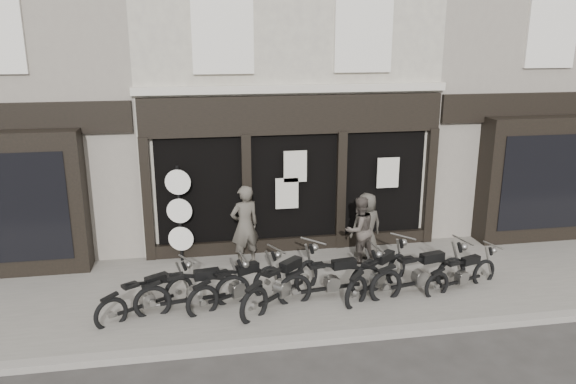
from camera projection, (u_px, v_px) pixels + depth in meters
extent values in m
plane|color=#2D2B28|center=(321.00, 308.00, 11.17)|extent=(90.00, 90.00, 0.00)
cube|color=#67625A|center=(311.00, 286.00, 12.01)|extent=(30.00, 4.20, 0.12)
cube|color=gray|center=(337.00, 338.00, 9.97)|extent=(30.00, 0.25, 0.13)
cube|color=#BDB8A2|center=(274.00, 77.00, 15.73)|extent=(7.20, 6.00, 8.20)
cube|color=black|center=(294.00, 115.00, 12.99)|extent=(7.10, 0.18, 0.90)
cube|color=black|center=(294.00, 195.00, 13.58)|extent=(6.50, 0.10, 2.95)
cube|color=black|center=(294.00, 245.00, 13.87)|extent=(7.10, 0.20, 0.44)
cube|color=beige|center=(294.00, 89.00, 12.86)|extent=(7.30, 0.22, 0.18)
cube|color=silver|center=(222.00, 27.00, 12.22)|extent=(1.35, 0.12, 2.00)
cube|color=black|center=(222.00, 27.00, 12.25)|extent=(1.05, 0.06, 1.70)
cube|color=silver|center=(364.00, 27.00, 12.75)|extent=(1.35, 0.12, 2.00)
cube|color=black|center=(363.00, 27.00, 12.78)|extent=(1.05, 0.06, 1.70)
cube|color=black|center=(147.00, 201.00, 12.92)|extent=(0.22, 0.22, 3.00)
cube|color=black|center=(247.00, 196.00, 13.30)|extent=(0.22, 0.22, 3.00)
cube|color=black|center=(341.00, 192.00, 13.69)|extent=(0.22, 0.22, 3.00)
cube|color=black|center=(429.00, 187.00, 14.07)|extent=(0.22, 0.22, 3.00)
cube|color=beige|center=(295.00, 166.00, 13.21)|extent=(0.55, 0.04, 0.75)
cube|color=beige|center=(388.00, 173.00, 13.66)|extent=(0.55, 0.04, 0.75)
cube|color=beige|center=(287.00, 193.00, 13.35)|extent=(0.55, 0.04, 0.75)
cube|color=gray|center=(35.00, 80.00, 14.68)|extent=(5.50, 6.00, 8.20)
cube|color=black|center=(9.00, 204.00, 12.16)|extent=(3.20, 0.70, 3.20)
cube|color=black|center=(4.00, 209.00, 11.83)|extent=(2.60, 0.06, 2.40)
cube|color=black|center=(2.00, 120.00, 11.96)|extent=(5.40, 0.16, 0.70)
cube|color=gray|center=(484.00, 74.00, 16.79)|extent=(5.50, 6.00, 8.20)
cube|color=black|center=(541.00, 179.00, 14.27)|extent=(3.20, 0.70, 3.20)
cube|color=black|center=(550.00, 182.00, 13.94)|extent=(2.60, 0.06, 2.40)
cube|color=black|center=(543.00, 107.00, 14.06)|extent=(5.40, 0.16, 0.70)
cube|color=silver|center=(552.00, 28.00, 13.55)|extent=(1.30, 0.10, 1.90)
cube|color=black|center=(552.00, 28.00, 13.58)|extent=(1.00, 0.06, 1.60)
torus|color=black|center=(179.00, 292.00, 11.14)|extent=(0.61, 0.42, 0.66)
torus|color=black|center=(111.00, 314.00, 10.25)|extent=(0.61, 0.42, 0.66)
cube|color=black|center=(146.00, 304.00, 10.71)|extent=(1.01, 0.64, 0.06)
cube|color=gray|center=(147.00, 300.00, 10.70)|extent=(0.29, 0.27, 0.25)
cube|color=black|center=(157.00, 279.00, 10.75)|extent=(0.47, 0.37, 0.17)
cube|color=black|center=(130.00, 285.00, 10.39)|extent=(0.35, 0.32, 0.06)
cylinder|color=gray|center=(186.00, 259.00, 11.10)|extent=(0.32, 0.50, 0.04)
torus|color=black|center=(232.00, 292.00, 11.07)|extent=(0.73, 0.20, 0.72)
torus|color=black|center=(153.00, 303.00, 10.61)|extent=(0.73, 0.20, 0.72)
cube|color=black|center=(193.00, 299.00, 10.85)|extent=(1.26, 0.24, 0.06)
cube|color=gray|center=(194.00, 295.00, 10.83)|extent=(0.28, 0.23, 0.28)
cube|color=black|center=(207.00, 274.00, 10.80)|extent=(0.51, 0.25, 0.18)
cube|color=black|center=(175.00, 276.00, 10.61)|extent=(0.35, 0.26, 0.06)
cylinder|color=gray|center=(243.00, 257.00, 10.95)|extent=(0.13, 0.62, 0.04)
torus|color=black|center=(267.00, 282.00, 11.52)|extent=(0.67, 0.40, 0.70)
torus|color=black|center=(202.00, 302.00, 10.66)|extent=(0.67, 0.40, 0.70)
cube|color=black|center=(236.00, 294.00, 11.10)|extent=(1.12, 0.60, 0.06)
cube|color=gray|center=(237.00, 290.00, 11.09)|extent=(0.31, 0.28, 0.27)
cube|color=black|center=(247.00, 268.00, 11.13)|extent=(0.50, 0.37, 0.18)
cube|color=black|center=(222.00, 274.00, 10.78)|extent=(0.37, 0.32, 0.06)
cylinder|color=gray|center=(276.00, 249.00, 11.47)|extent=(0.30, 0.55, 0.04)
torus|color=black|center=(306.00, 277.00, 11.68)|extent=(0.64, 0.58, 0.76)
torus|color=black|center=(254.00, 306.00, 10.46)|extent=(0.64, 0.58, 0.76)
cube|color=black|center=(282.00, 293.00, 11.08)|extent=(1.03, 0.92, 0.07)
cube|color=gray|center=(282.00, 288.00, 11.07)|extent=(0.33, 0.33, 0.29)
cube|color=black|center=(291.00, 264.00, 11.16)|extent=(0.51, 0.48, 0.19)
cube|color=black|center=(270.00, 272.00, 10.68)|extent=(0.40, 0.39, 0.07)
cylinder|color=gray|center=(313.00, 241.00, 11.66)|extent=(0.46, 0.51, 0.04)
torus|color=black|center=(365.00, 281.00, 11.56)|extent=(0.73, 0.20, 0.72)
torus|color=black|center=(295.00, 291.00, 11.10)|extent=(0.73, 0.20, 0.72)
cube|color=black|center=(331.00, 288.00, 11.34)|extent=(1.26, 0.23, 0.06)
cube|color=gray|center=(332.00, 284.00, 11.32)|extent=(0.28, 0.23, 0.28)
cube|color=black|center=(344.00, 264.00, 11.29)|extent=(0.51, 0.25, 0.18)
cube|color=black|center=(316.00, 265.00, 11.10)|extent=(0.35, 0.26, 0.06)
cylinder|color=gray|center=(377.00, 248.00, 11.43)|extent=(0.12, 0.62, 0.04)
torus|color=black|center=(396.00, 270.00, 12.12)|extent=(0.62, 0.53, 0.72)
torus|color=black|center=(356.00, 293.00, 11.01)|extent=(0.62, 0.53, 0.72)
cube|color=black|center=(377.00, 283.00, 11.58)|extent=(1.00, 0.84, 0.06)
cube|color=gray|center=(378.00, 279.00, 11.57)|extent=(0.32, 0.31, 0.27)
cube|color=black|center=(385.00, 257.00, 11.64)|extent=(0.49, 0.45, 0.18)
cube|color=black|center=(370.00, 264.00, 11.20)|extent=(0.38, 0.36, 0.06)
cylinder|color=gray|center=(403.00, 236.00, 12.10)|extent=(0.42, 0.50, 0.04)
torus|color=black|center=(451.00, 274.00, 11.85)|extent=(0.76, 0.26, 0.75)
torus|color=black|center=(386.00, 287.00, 11.25)|extent=(0.76, 0.26, 0.75)
cube|color=black|center=(419.00, 282.00, 11.56)|extent=(1.30, 0.35, 0.07)
cube|color=gray|center=(420.00, 278.00, 11.55)|extent=(0.30, 0.25, 0.29)
cube|color=black|center=(432.00, 257.00, 11.53)|extent=(0.54, 0.30, 0.19)
cube|color=black|center=(407.00, 260.00, 11.29)|extent=(0.37, 0.29, 0.07)
cylinder|color=gray|center=(463.00, 240.00, 11.74)|extent=(0.18, 0.64, 0.04)
torus|color=black|center=(484.00, 273.00, 12.05)|extent=(0.62, 0.28, 0.63)
torus|color=black|center=(437.00, 286.00, 11.44)|extent=(0.62, 0.28, 0.63)
cube|color=black|center=(461.00, 281.00, 11.75)|extent=(1.05, 0.39, 0.06)
cube|color=gray|center=(461.00, 278.00, 11.74)|extent=(0.26, 0.23, 0.24)
cube|color=black|center=(471.00, 260.00, 11.75)|extent=(0.45, 0.28, 0.16)
cube|color=black|center=(453.00, 263.00, 11.50)|extent=(0.32, 0.26, 0.06)
cylinder|color=gray|center=(493.00, 245.00, 11.98)|extent=(0.20, 0.52, 0.03)
imported|color=#4B463E|center=(245.00, 226.00, 12.73)|extent=(0.80, 0.65, 1.89)
imported|color=#473F39|center=(359.00, 230.00, 12.96)|extent=(0.93, 0.83, 1.57)
imported|color=#423E37|center=(366.00, 225.00, 13.22)|extent=(0.86, 0.65, 1.58)
cylinder|color=black|center=(182.00, 264.00, 13.24)|extent=(0.38, 0.38, 0.06)
cylinder|color=black|center=(180.00, 217.00, 12.92)|extent=(0.07, 0.07, 2.40)
cylinder|color=black|center=(178.00, 182.00, 12.66)|extent=(0.58, 0.15, 0.59)
cylinder|color=silver|center=(178.00, 182.00, 12.64)|extent=(0.58, 0.11, 0.59)
cylinder|color=black|center=(179.00, 211.00, 12.85)|extent=(0.58, 0.15, 0.59)
cylinder|color=silver|center=(179.00, 211.00, 12.82)|extent=(0.58, 0.11, 0.59)
cylinder|color=black|center=(181.00, 238.00, 13.03)|extent=(0.58, 0.15, 0.59)
cylinder|color=silver|center=(181.00, 239.00, 13.01)|extent=(0.58, 0.11, 0.59)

